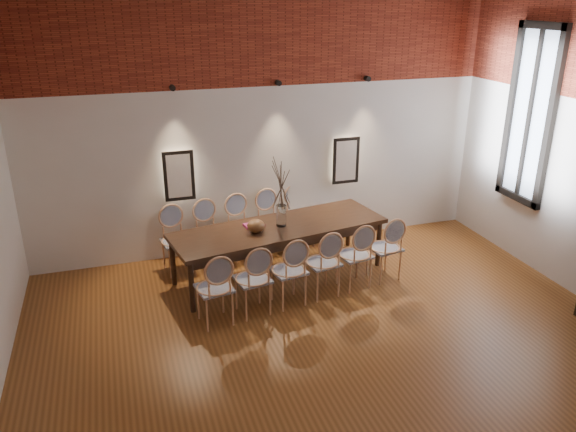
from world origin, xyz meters
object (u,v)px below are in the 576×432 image
object	(u,v)px
chair_far_c	(242,229)
chair_far_d	(272,223)
chair_near_e	(354,255)
chair_far_e	(300,217)
chair_near_b	(253,279)
book	(254,225)
chair_near_d	(322,262)
dining_table	(279,251)
chair_near_f	(384,248)
chair_near_c	(288,270)
chair_far_f	(328,212)
chair_near_a	(214,288)
bowl	(256,226)
chair_far_a	(177,241)
chair_far_b	(210,235)
vase	(281,215)

from	to	relation	value
chair_far_c	chair_far_d	size ratio (longest dim) A/B	1.00
chair_near_e	chair_far_e	distance (m)	1.52
chair_near_b	book	world-z (taller)	chair_near_b
chair_near_d	book	world-z (taller)	chair_near_d
dining_table	chair_near_f	world-z (taller)	chair_near_f
chair_near_c	chair_far_f	bearing A→B (deg)	45.48
chair_far_f	chair_near_f	bearing A→B (deg)	90.00
chair_near_e	book	xyz separation A→B (m)	(-1.20, 0.73, 0.30)
chair_near_e	book	distance (m)	1.43
chair_near_a	chair_far_f	size ratio (longest dim) A/B	1.00
chair_near_f	bowl	xyz separation A→B (m)	(-1.72, 0.43, 0.37)
chair_near_f	chair_far_d	xyz separation A→B (m)	(-1.24, 1.34, 0.00)
chair_near_a	book	bearing A→B (deg)	44.51
chair_near_d	chair_far_a	world-z (taller)	same
chair_near_a	chair_near_f	xyz separation A→B (m)	(2.46, 0.42, 0.00)
chair_far_e	chair_far_d	bearing A→B (deg)	-0.00
bowl	chair_far_d	bearing A→B (deg)	62.07
chair_near_f	bowl	bearing A→B (deg)	156.31
chair_far_f	chair_far_a	bearing A→B (deg)	-0.00
chair_near_b	chair_far_b	world-z (taller)	same
chair_near_a	chair_far_e	distance (m)	2.51
chair_near_a	chair_near_d	distance (m)	1.50
dining_table	chair_near_d	bearing A→B (deg)	-71.85
chair_far_a	chair_far_b	bearing A→B (deg)	180.00
chair_near_a	book	xyz separation A→B (m)	(0.77, 1.06, 0.30)
chair_far_a	chair_far_f	xyz separation A→B (m)	(2.46, 0.42, 0.00)
chair_near_f	chair_near_b	bearing A→B (deg)	180.00
chair_near_a	chair_near_c	world-z (taller)	same
chair_near_c	chair_near_e	world-z (taller)	same
chair_near_e	chair_near_d	bearing A→B (deg)	180.00
chair_near_f	chair_far_b	bearing A→B (deg)	142.67
chair_far_b	bowl	distance (m)	0.97
chair_far_a	chair_far_e	size ratio (longest dim) A/B	1.00
dining_table	chair_near_e	bearing A→B (deg)	-45.48
chair_far_e	chair_far_a	bearing A→B (deg)	-0.00
dining_table	chair_near_f	bearing A→B (deg)	-31.39
chair_near_c	vase	bearing A→B (deg)	69.61
chair_far_d	vase	xyz separation A→B (m)	(-0.09, -0.79, 0.43)
vase	book	xyz separation A→B (m)	(-0.37, 0.10, -0.14)
chair_near_b	chair_far_a	world-z (taller)	same
chair_near_b	chair_far_b	bearing A→B (deg)	90.00
chair_near_f	chair_far_d	distance (m)	1.82
chair_far_a	chair_far_d	xyz separation A→B (m)	(1.48, 0.25, 0.00)
chair_far_d	chair_near_c	bearing A→B (deg)	71.85
chair_far_b	chair_far_f	distance (m)	2.00
chair_far_b	chair_far_c	distance (m)	0.50
dining_table	chair_far_c	distance (m)	0.81
vase	book	world-z (taller)	vase
chair_far_b	chair_near_c	bearing A→B (deg)	108.15
chair_far_b	chair_far_c	size ratio (longest dim) A/B	1.00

